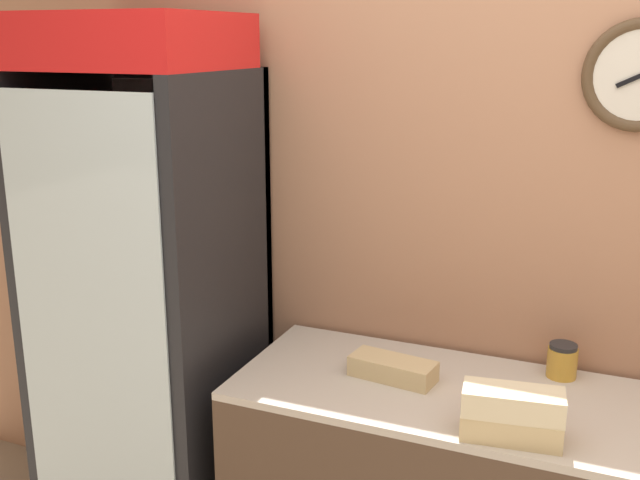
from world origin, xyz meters
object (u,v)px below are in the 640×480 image
(sandwich_flat_left, at_px, (393,369))
(condiment_jar, at_px, (562,361))
(sandwich_stack_middle, at_px, (513,402))
(sandwich_stack_bottom, at_px, (511,427))
(beverage_cooler, at_px, (154,277))

(sandwich_flat_left, relative_size, condiment_jar, 2.55)
(sandwich_stack_middle, height_order, condiment_jar, sandwich_stack_middle)
(sandwich_stack_bottom, distance_m, sandwich_stack_middle, 0.07)
(sandwich_stack_middle, bearing_deg, sandwich_flat_left, 150.43)
(beverage_cooler, xyz_separation_m, sandwich_stack_bottom, (1.34, -0.26, -0.18))
(sandwich_flat_left, bearing_deg, condiment_jar, 24.20)
(beverage_cooler, distance_m, sandwich_stack_middle, 1.37)
(beverage_cooler, distance_m, sandwich_stack_bottom, 1.38)
(sandwich_stack_bottom, relative_size, sandwich_flat_left, 0.98)
(sandwich_stack_bottom, height_order, sandwich_flat_left, sandwich_stack_bottom)
(sandwich_stack_bottom, bearing_deg, condiment_jar, 79.21)
(beverage_cooler, distance_m, condiment_jar, 1.45)
(sandwich_flat_left, height_order, condiment_jar, condiment_jar)
(sandwich_flat_left, distance_m, condiment_jar, 0.55)
(beverage_cooler, relative_size, sandwich_stack_middle, 7.09)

